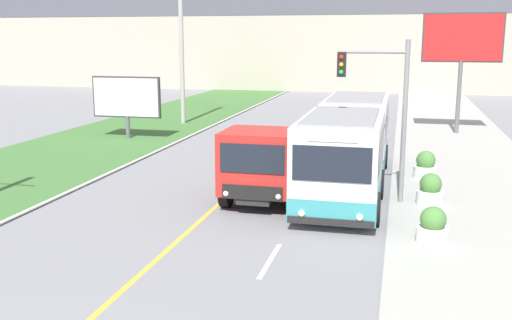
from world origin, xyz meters
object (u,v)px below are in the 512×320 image
object	(u,v)px
billboard_small	(126,98)
planter_round_third	(426,166)
traffic_light_mast	(383,100)
planter_round_near	(433,227)
city_bus	(349,146)
car_distant	(362,129)
planter_round_second	(430,191)
billboard_large	(462,43)
dump_truck	(266,164)
utility_pole_far	(181,40)

from	to	relation	value
billboard_small	planter_round_third	xyz separation A→B (m)	(15.43, -6.13, -1.66)
traffic_light_mast	planter_round_near	bearing A→B (deg)	-68.78
city_bus	car_distant	size ratio (longest dim) A/B	2.67
billboard_small	planter_round_second	bearing A→B (deg)	-32.93
city_bus	billboard_large	bearing A→B (deg)	70.39
dump_truck	billboard_small	distance (m)	14.64
car_distant	city_bus	bearing A→B (deg)	-88.98
city_bus	billboard_large	xyz separation A→B (m)	(4.90, 13.76, 3.57)
city_bus	dump_truck	bearing A→B (deg)	-134.73
car_distant	billboard_small	world-z (taller)	billboard_small
city_bus	utility_pole_far	size ratio (longest dim) A/B	1.10
dump_truck	traffic_light_mast	distance (m)	4.36
traffic_light_mast	planter_round_second	bearing A→B (deg)	-1.75
utility_pole_far	car_distant	bearing A→B (deg)	-20.74
dump_truck	billboard_large	world-z (taller)	billboard_large
planter_round_near	billboard_small	bearing A→B (deg)	137.88
city_bus	planter_round_second	size ratio (longest dim) A/B	11.11
city_bus	billboard_large	distance (m)	15.04
car_distant	planter_round_near	xyz separation A→B (m)	(2.91, -15.72, -0.17)
billboard_small	car_distant	bearing A→B (deg)	8.33
billboard_small	planter_round_near	bearing A→B (deg)	-42.12
billboard_large	planter_round_second	xyz separation A→B (m)	(-2.08, -15.77, -4.59)
planter_round_third	billboard_small	bearing A→B (deg)	158.33
dump_truck	utility_pole_far	bearing A→B (deg)	118.81
dump_truck	utility_pole_far	distance (m)	19.55
car_distant	billboard_large	world-z (taller)	billboard_large
planter_round_third	planter_round_near	bearing A→B (deg)	-90.51
dump_truck	planter_round_third	distance (m)	6.97
dump_truck	billboard_large	distance (m)	18.34
planter_round_third	billboard_large	bearing A→B (deg)	79.97
city_bus	billboard_small	xyz separation A→B (m)	(-12.63, 8.01, 0.66)
utility_pole_far	planter_round_second	size ratio (longest dim) A/B	10.07
planter_round_second	planter_round_third	distance (m)	3.88
dump_truck	planter_round_near	bearing A→B (deg)	-32.35
billboard_small	planter_round_third	world-z (taller)	billboard_small
billboard_small	traffic_light_mast	bearing A→B (deg)	-35.75
dump_truck	planter_round_second	world-z (taller)	dump_truck
dump_truck	traffic_light_mast	world-z (taller)	traffic_light_mast
billboard_large	planter_round_third	distance (m)	12.91
dump_truck	planter_round_third	size ratio (longest dim) A/B	5.85
billboard_large	planter_round_second	size ratio (longest dim) A/B	6.54
billboard_large	planter_round_near	bearing A→B (deg)	-96.31
dump_truck	planter_round_third	world-z (taller)	dump_truck
car_distant	planter_round_third	xyz separation A→B (m)	(2.98, -7.96, -0.15)
car_distant	planter_round_near	distance (m)	15.98
car_distant	planter_round_second	bearing A→B (deg)	-75.78
traffic_light_mast	billboard_large	xyz separation A→B (m)	(3.70, 15.72, 1.69)
car_distant	billboard_small	xyz separation A→B (m)	(-12.46, -1.82, 1.52)
city_bus	planter_round_near	bearing A→B (deg)	-65.11
traffic_light_mast	planter_round_second	size ratio (longest dim) A/B	5.19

